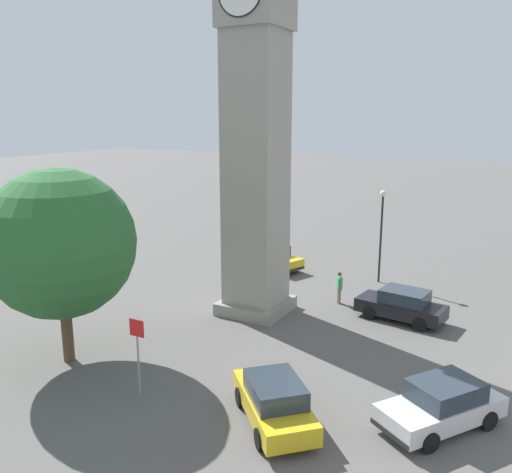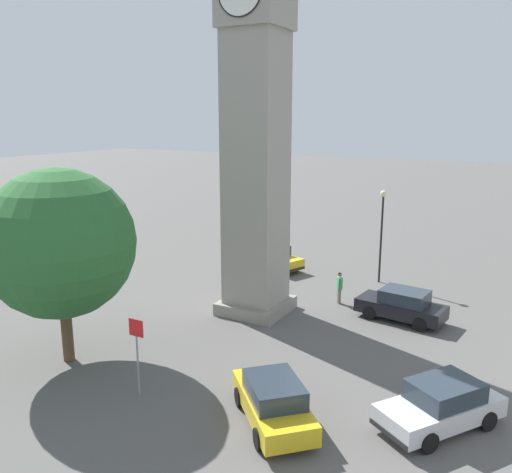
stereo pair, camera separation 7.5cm
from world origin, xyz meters
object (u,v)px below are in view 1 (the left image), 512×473
at_px(tree, 60,244).
at_px(lamp_post, 382,222).
at_px(pedestrian, 339,285).
at_px(car_blue_kerb, 274,401).
at_px(car_silver_kerb, 442,405).
at_px(road_sign, 138,344).
at_px(clock_tower, 256,21).
at_px(car_red_corner, 272,257).
at_px(car_white_side, 402,305).

relative_size(tree, lamp_post, 1.42).
distance_m(pedestrian, lamp_post, 5.35).
xyz_separation_m(car_blue_kerb, pedestrian, (-1.92, 11.45, 0.25)).
distance_m(car_silver_kerb, road_sign, 10.16).
height_order(car_blue_kerb, tree, tree).
distance_m(clock_tower, car_red_corner, 15.04).
xyz_separation_m(lamp_post, road_sign, (-3.81, -16.76, -1.70)).
height_order(clock_tower, car_blue_kerb, clock_tower).
bearing_deg(lamp_post, car_white_side, -64.30).
bearing_deg(tree, road_sign, -9.69).
xyz_separation_m(clock_tower, car_white_side, (6.69, 2.27, -12.92)).
relative_size(car_white_side, road_sign, 1.54).
height_order(clock_tower, pedestrian, clock_tower).
relative_size(car_red_corner, lamp_post, 0.82).
height_order(car_white_side, pedestrian, pedestrian).
height_order(car_white_side, road_sign, road_sign).
xyz_separation_m(car_silver_kerb, road_sign, (-9.64, -2.99, 1.14)).
bearing_deg(car_silver_kerb, lamp_post, 112.94).
bearing_deg(road_sign, car_red_corner, 100.49).
xyz_separation_m(car_silver_kerb, car_red_corner, (-12.65, 13.29, 0.00)).
bearing_deg(lamp_post, car_blue_kerb, -86.08).
xyz_separation_m(tree, road_sign, (4.27, -0.73, -2.92)).
height_order(pedestrian, lamp_post, lamp_post).
height_order(car_silver_kerb, lamp_post, lamp_post).
distance_m(car_red_corner, lamp_post, 7.41).
height_order(car_red_corner, tree, tree).
bearing_deg(car_white_side, tree, -135.09).
distance_m(car_white_side, road_sign, 13.10).
xyz_separation_m(car_silver_kerb, lamp_post, (-5.83, 13.76, 2.84)).
relative_size(car_silver_kerb, lamp_post, 0.80).
xyz_separation_m(car_white_side, road_sign, (-6.40, -11.37, 1.14)).
relative_size(pedestrian, tree, 0.22).
relative_size(car_silver_kerb, car_red_corner, 0.98).
xyz_separation_m(clock_tower, car_silver_kerb, (9.92, -6.11, -12.92)).
height_order(clock_tower, tree, clock_tower).
height_order(pedestrian, road_sign, road_sign).
height_order(car_silver_kerb, car_white_side, same).
bearing_deg(car_blue_kerb, car_white_side, 82.04).
bearing_deg(clock_tower, car_white_side, 18.76).
xyz_separation_m(pedestrian, tree, (-7.27, -11.43, 3.81)).
distance_m(car_blue_kerb, car_red_corner, 17.48).
distance_m(car_silver_kerb, pedestrian, 11.32).
bearing_deg(car_silver_kerb, car_blue_kerb, -154.15).
bearing_deg(car_silver_kerb, tree, -170.75).
bearing_deg(car_white_side, pedestrian, 167.05).
relative_size(car_blue_kerb, car_red_corner, 0.93).
distance_m(car_red_corner, pedestrian, 7.29).
xyz_separation_m(car_silver_kerb, pedestrian, (-6.64, 9.16, 0.25)).
xyz_separation_m(car_blue_kerb, road_sign, (-4.91, -0.71, 1.14)).
height_order(car_silver_kerb, tree, tree).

